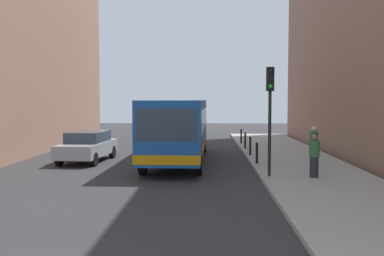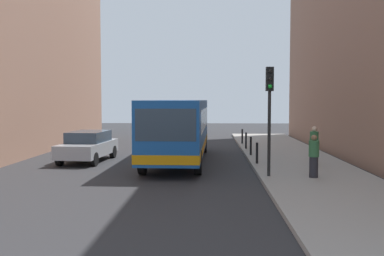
{
  "view_description": "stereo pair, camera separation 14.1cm",
  "coord_description": "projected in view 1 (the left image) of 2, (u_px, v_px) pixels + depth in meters",
  "views": [
    {
      "loc": [
        1.19,
        -18.49,
        3.02
      ],
      "look_at": [
        0.53,
        1.5,
        1.78
      ],
      "focal_mm": 42.32,
      "sensor_mm": 36.0,
      "label": 1
    },
    {
      "loc": [
        1.33,
        -18.49,
        3.02
      ],
      "look_at": [
        0.53,
        1.5,
        1.78
      ],
      "focal_mm": 42.32,
      "sensor_mm": 36.0,
      "label": 2
    }
  ],
  "objects": [
    {
      "name": "sidewalk",
      "position": [
        310.0,
        172.0,
        18.49
      ],
      "size": [
        4.4,
        40.0,
        0.15
      ],
      "primitive_type": "cube",
      "color": "#9E9991",
      "rests_on": "ground"
    },
    {
      "name": "pedestrian_near_signal",
      "position": [
        314.0,
        156.0,
        16.73
      ],
      "size": [
        0.38,
        0.38,
        1.59
      ],
      "rotation": [
        0.0,
        0.0,
        5.1
      ],
      "color": "#26262D",
      "rests_on": "sidewalk"
    },
    {
      "name": "pedestrian_mid_sidewalk",
      "position": [
        314.0,
        145.0,
        20.11
      ],
      "size": [
        0.38,
        0.38,
        1.7
      ],
      "rotation": [
        0.0,
        0.0,
        5.85
      ],
      "color": "#26262D",
      "rests_on": "sidewalk"
    },
    {
      "name": "bollard_mid",
      "position": [
        250.0,
        146.0,
        23.56
      ],
      "size": [
        0.11,
        0.11,
        0.95
      ],
      "primitive_type": "cylinder",
      "color": "black",
      "rests_on": "sidewalk"
    },
    {
      "name": "car_beside_bus",
      "position": [
        88.0,
        146.0,
        22.13
      ],
      "size": [
        2.12,
        4.52,
        1.48
      ],
      "rotation": [
        0.0,
        0.0,
        3.07
      ],
      "color": "#A5A8AD",
      "rests_on": "ground"
    },
    {
      "name": "bollard_farthest",
      "position": [
        241.0,
        136.0,
        29.83
      ],
      "size": [
        0.11,
        0.11,
        0.95
      ],
      "primitive_type": "cylinder",
      "color": "black",
      "rests_on": "sidewalk"
    },
    {
      "name": "bollard_near",
      "position": [
        257.0,
        153.0,
        20.43
      ],
      "size": [
        0.11,
        0.11,
        0.95
      ],
      "primitive_type": "cylinder",
      "color": "black",
      "rests_on": "sidewalk"
    },
    {
      "name": "ground_plane",
      "position": [
        178.0,
        173.0,
        18.67
      ],
      "size": [
        80.0,
        80.0,
        0.0
      ],
      "primitive_type": "plane",
      "color": "#2D2D30"
    },
    {
      "name": "traffic_light",
      "position": [
        270.0,
        100.0,
        16.93
      ],
      "size": [
        0.28,
        0.33,
        4.1
      ],
      "color": "black",
      "rests_on": "sidewalk"
    },
    {
      "name": "bollard_far",
      "position": [
        245.0,
        140.0,
        26.7
      ],
      "size": [
        0.11,
        0.11,
        0.95
      ],
      "primitive_type": "cylinder",
      "color": "black",
      "rests_on": "sidewalk"
    },
    {
      "name": "bus",
      "position": [
        179.0,
        126.0,
        22.17
      ],
      "size": [
        2.72,
        11.06,
        3.0
      ],
      "rotation": [
        0.0,
        0.0,
        3.12
      ],
      "color": "#19519E",
      "rests_on": "ground"
    }
  ]
}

